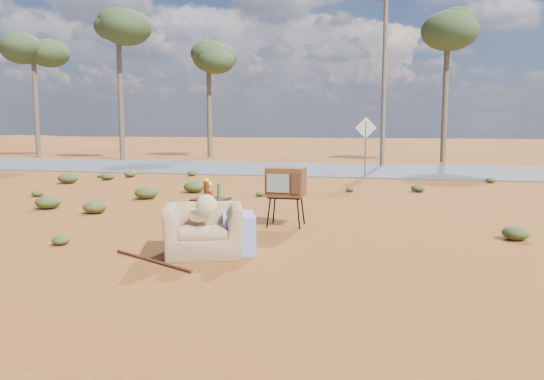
# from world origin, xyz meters

# --- Properties ---
(ground) EXTENTS (140.00, 140.00, 0.00)m
(ground) POSITION_xyz_m (0.00, 0.00, 0.00)
(ground) COLOR #96501E
(ground) RESTS_ON ground
(highway) EXTENTS (140.00, 7.00, 0.04)m
(highway) POSITION_xyz_m (0.00, 15.00, 0.02)
(highway) COLOR #565659
(highway) RESTS_ON ground
(dirt_mound) EXTENTS (26.00, 18.00, 2.00)m
(dirt_mound) POSITION_xyz_m (-30.00, 34.00, 0.00)
(dirt_mound) COLOR brown
(dirt_mound) RESTS_ON ground
(armchair) EXTENTS (1.46, 1.23, 0.99)m
(armchair) POSITION_xyz_m (-0.15, -0.21, 0.46)
(armchair) COLOR #997853
(armchair) RESTS_ON ground
(tv_unit) EXTENTS (0.70, 0.57, 1.11)m
(tv_unit) POSITION_xyz_m (0.52, 2.16, 0.83)
(tv_unit) COLOR black
(tv_unit) RESTS_ON ground
(side_table) EXTENTS (0.58, 0.58, 1.01)m
(side_table) POSITION_xyz_m (-0.44, 0.61, 0.74)
(side_table) COLOR #341E13
(side_table) RESTS_ON ground
(rusty_bar) EXTENTS (1.52, 0.87, 0.05)m
(rusty_bar) POSITION_xyz_m (-0.78, -0.87, 0.02)
(rusty_bar) COLOR #522A16
(rusty_bar) RESTS_ON ground
(road_sign) EXTENTS (0.78, 0.06, 2.19)m
(road_sign) POSITION_xyz_m (1.50, 12.00, 1.50)
(road_sign) COLOR brown
(road_sign) RESTS_ON ground
(eucalyptus_far_left) EXTENTS (3.20, 3.20, 7.10)m
(eucalyptus_far_left) POSITION_xyz_m (-18.00, 20.00, 5.94)
(eucalyptus_far_left) COLOR brown
(eucalyptus_far_left) RESTS_ON ground
(eucalyptus_left) EXTENTS (3.20, 3.20, 8.10)m
(eucalyptus_left) POSITION_xyz_m (-12.00, 19.00, 6.92)
(eucalyptus_left) COLOR brown
(eucalyptus_left) RESTS_ON ground
(eucalyptus_near_left) EXTENTS (3.20, 3.20, 6.60)m
(eucalyptus_near_left) POSITION_xyz_m (-8.00, 22.00, 5.45)
(eucalyptus_near_left) COLOR brown
(eucalyptus_near_left) RESTS_ON ground
(eucalyptus_center) EXTENTS (3.20, 3.20, 7.60)m
(eucalyptus_center) POSITION_xyz_m (5.00, 21.00, 6.43)
(eucalyptus_center) COLOR brown
(eucalyptus_center) RESTS_ON ground
(utility_pole_center) EXTENTS (1.40, 0.20, 8.00)m
(utility_pole_center) POSITION_xyz_m (2.00, 17.50, 4.15)
(utility_pole_center) COLOR brown
(utility_pole_center) RESTS_ON ground
(scrub_patch) EXTENTS (17.49, 8.07, 0.33)m
(scrub_patch) POSITION_xyz_m (-0.82, 4.41, 0.14)
(scrub_patch) COLOR #445324
(scrub_patch) RESTS_ON ground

